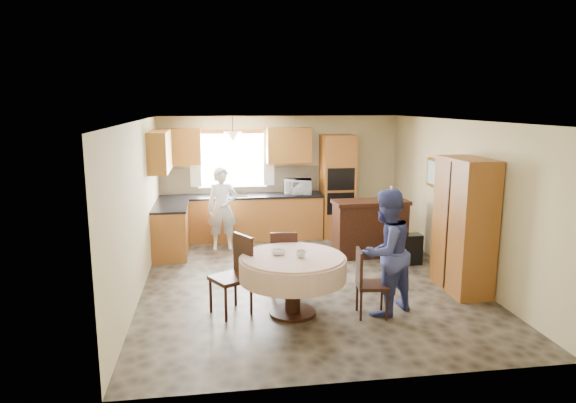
# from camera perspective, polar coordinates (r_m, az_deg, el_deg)

# --- Properties ---
(floor) EXTENTS (5.00, 6.00, 0.01)m
(floor) POSITION_cam_1_polar(r_m,az_deg,el_deg) (8.19, 2.01, -8.81)
(floor) COLOR brown
(floor) RESTS_ON ground
(ceiling) EXTENTS (5.00, 6.00, 0.01)m
(ceiling) POSITION_cam_1_polar(r_m,az_deg,el_deg) (7.71, 2.14, 8.96)
(ceiling) COLOR white
(ceiling) RESTS_ON wall_back
(wall_back) EXTENTS (5.00, 0.02, 2.50)m
(wall_back) POSITION_cam_1_polar(r_m,az_deg,el_deg) (10.78, -0.85, 2.84)
(wall_back) COLOR tan
(wall_back) RESTS_ON floor
(wall_front) EXTENTS (5.00, 0.02, 2.50)m
(wall_front) POSITION_cam_1_polar(r_m,az_deg,el_deg) (5.02, 8.39, -6.70)
(wall_front) COLOR tan
(wall_front) RESTS_ON floor
(wall_left) EXTENTS (0.02, 6.00, 2.50)m
(wall_left) POSITION_cam_1_polar(r_m,az_deg,el_deg) (7.80, -16.29, -0.70)
(wall_left) COLOR tan
(wall_left) RESTS_ON floor
(wall_right) EXTENTS (0.02, 6.00, 2.50)m
(wall_right) POSITION_cam_1_polar(r_m,az_deg,el_deg) (8.66, 18.56, 0.29)
(wall_right) COLOR tan
(wall_right) RESTS_ON floor
(window) EXTENTS (1.40, 0.03, 1.10)m
(window) POSITION_cam_1_polar(r_m,az_deg,el_deg) (10.63, -6.21, 4.56)
(window) COLOR white
(window) RESTS_ON wall_back
(curtain_left) EXTENTS (0.22, 0.02, 1.15)m
(curtain_left) POSITION_cam_1_polar(r_m,az_deg,el_deg) (10.57, -10.28, 4.69)
(curtain_left) COLOR white
(curtain_left) RESTS_ON wall_back
(curtain_right) EXTENTS (0.22, 0.02, 1.15)m
(curtain_right) POSITION_cam_1_polar(r_m,az_deg,el_deg) (10.63, -2.14, 4.89)
(curtain_right) COLOR white
(curtain_right) RESTS_ON wall_back
(base_cab_back) EXTENTS (3.30, 0.60, 0.88)m
(base_cab_back) POSITION_cam_1_polar(r_m,az_deg,el_deg) (10.55, -5.20, -1.86)
(base_cab_back) COLOR #B2692F
(base_cab_back) RESTS_ON floor
(counter_back) EXTENTS (3.30, 0.64, 0.04)m
(counter_back) POSITION_cam_1_polar(r_m,az_deg,el_deg) (10.46, -5.24, 0.60)
(counter_back) COLOR black
(counter_back) RESTS_ON base_cab_back
(base_cab_left) EXTENTS (0.60, 1.20, 0.88)m
(base_cab_left) POSITION_cam_1_polar(r_m,az_deg,el_deg) (9.69, -12.89, -3.24)
(base_cab_left) COLOR #B2692F
(base_cab_left) RESTS_ON floor
(counter_left) EXTENTS (0.64, 1.20, 0.04)m
(counter_left) POSITION_cam_1_polar(r_m,az_deg,el_deg) (9.59, -13.00, -0.57)
(counter_left) COLOR black
(counter_left) RESTS_ON base_cab_left
(backsplash) EXTENTS (3.30, 0.02, 0.55)m
(backsplash) POSITION_cam_1_polar(r_m,az_deg,el_deg) (10.70, -5.36, 2.35)
(backsplash) COLOR #C4B28A
(backsplash) RESTS_ON wall_back
(wall_cab_left) EXTENTS (0.85, 0.33, 0.72)m
(wall_cab_left) POSITION_cam_1_polar(r_m,az_deg,el_deg) (10.46, -11.99, 6.00)
(wall_cab_left) COLOR #B1712C
(wall_cab_left) RESTS_ON wall_back
(wall_cab_right) EXTENTS (0.90, 0.33, 0.72)m
(wall_cab_right) POSITION_cam_1_polar(r_m,az_deg,el_deg) (10.56, 0.07, 6.28)
(wall_cab_right) COLOR #B1712C
(wall_cab_right) RESTS_ON wall_back
(wall_cab_side) EXTENTS (0.33, 1.20, 0.72)m
(wall_cab_side) POSITION_cam_1_polar(r_m,az_deg,el_deg) (9.46, -14.08, 5.42)
(wall_cab_side) COLOR #B1712C
(wall_cab_side) RESTS_ON wall_left
(oven_tower) EXTENTS (0.66, 0.62, 2.12)m
(oven_tower) POSITION_cam_1_polar(r_m,az_deg,el_deg) (10.72, 5.48, 1.72)
(oven_tower) COLOR #B2692F
(oven_tower) RESTS_ON floor
(oven_upper) EXTENTS (0.56, 0.01, 0.45)m
(oven_upper) POSITION_cam_1_polar(r_m,az_deg,el_deg) (10.39, 5.92, 2.48)
(oven_upper) COLOR black
(oven_upper) RESTS_ON oven_tower
(oven_lower) EXTENTS (0.56, 0.01, 0.45)m
(oven_lower) POSITION_cam_1_polar(r_m,az_deg,el_deg) (10.47, 5.87, -0.23)
(oven_lower) COLOR black
(oven_lower) RESTS_ON oven_tower
(pendant) EXTENTS (0.36, 0.36, 0.18)m
(pendant) POSITION_cam_1_polar(r_m,az_deg,el_deg) (10.10, -6.15, 7.20)
(pendant) COLOR beige
(pendant) RESTS_ON ceiling
(sideboard) EXTENTS (1.37, 0.61, 0.97)m
(sideboard) POSITION_cam_1_polar(r_m,az_deg,el_deg) (9.48, 9.09, -3.14)
(sideboard) COLOR black
(sideboard) RESTS_ON floor
(space_heater) EXTENTS (0.38, 0.27, 0.53)m
(space_heater) POSITION_cam_1_polar(r_m,az_deg,el_deg) (9.20, 13.37, -5.15)
(space_heater) COLOR black
(space_heater) RESTS_ON floor
(cupboard) EXTENTS (0.52, 1.04, 1.98)m
(cupboard) POSITION_cam_1_polar(r_m,az_deg,el_deg) (7.96, 18.98, -2.53)
(cupboard) COLOR #B2692F
(cupboard) RESTS_ON floor
(dining_table) EXTENTS (1.40, 1.40, 0.80)m
(dining_table) POSITION_cam_1_polar(r_m,az_deg,el_deg) (6.76, 0.53, -7.49)
(dining_table) COLOR black
(dining_table) RESTS_ON floor
(chair_left) EXTENTS (0.62, 0.62, 1.05)m
(chair_left) POSITION_cam_1_polar(r_m,az_deg,el_deg) (6.88, -5.81, -7.64)
(chair_left) COLOR black
(chair_left) RESTS_ON floor
(chair_back) EXTENTS (0.45, 0.45, 0.94)m
(chair_back) POSITION_cam_1_polar(r_m,az_deg,el_deg) (7.53, -0.49, -6.39)
(chair_back) COLOR black
(chair_back) RESTS_ON floor
(chair_right) EXTENTS (0.44, 0.44, 0.90)m
(chair_right) POSITION_cam_1_polar(r_m,az_deg,el_deg) (6.84, 8.73, -8.57)
(chair_right) COLOR black
(chair_right) RESTS_ON floor
(framed_picture) EXTENTS (0.06, 0.62, 0.51)m
(framed_picture) POSITION_cam_1_polar(r_m,az_deg,el_deg) (9.39, 16.05, 3.07)
(framed_picture) COLOR gold
(framed_picture) RESTS_ON wall_right
(microwave) EXTENTS (0.60, 0.45, 0.31)m
(microwave) POSITION_cam_1_polar(r_m,az_deg,el_deg) (10.51, 1.08, 1.65)
(microwave) COLOR silver
(microwave) RESTS_ON counter_back
(person_sink) EXTENTS (0.58, 0.38, 1.57)m
(person_sink) POSITION_cam_1_polar(r_m,az_deg,el_deg) (9.81, -7.31, -0.81)
(person_sink) COLOR silver
(person_sink) RESTS_ON floor
(person_dining) EXTENTS (1.02, 0.96, 1.68)m
(person_dining) POSITION_cam_1_polar(r_m,az_deg,el_deg) (6.86, 10.78, -5.55)
(person_dining) COLOR navy
(person_dining) RESTS_ON floor
(bowl_sideboard) EXTENTS (0.22, 0.22, 0.05)m
(bowl_sideboard) POSITION_cam_1_polar(r_m,az_deg,el_deg) (9.24, 6.58, -0.20)
(bowl_sideboard) COLOR #B2B2B2
(bowl_sideboard) RESTS_ON sideboard
(bottle_sideboard) EXTENTS (0.14, 0.14, 0.31)m
(bottle_sideboard) POSITION_cam_1_polar(r_m,az_deg,el_deg) (9.46, 11.36, 0.72)
(bottle_sideboard) COLOR silver
(bottle_sideboard) RESTS_ON sideboard
(cup_table) EXTENTS (0.15, 0.15, 0.10)m
(cup_table) POSITION_cam_1_polar(r_m,az_deg,el_deg) (6.63, 1.43, -5.85)
(cup_table) COLOR #B2B2B2
(cup_table) RESTS_ON dining_table
(bowl_table) EXTENTS (0.25, 0.25, 0.06)m
(bowl_table) POSITION_cam_1_polar(r_m,az_deg,el_deg) (6.76, -1.08, -5.67)
(bowl_table) COLOR #B2B2B2
(bowl_table) RESTS_ON dining_table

